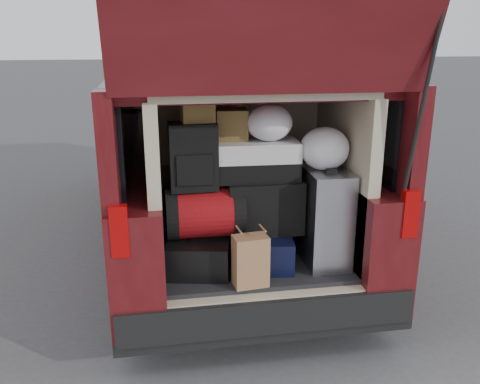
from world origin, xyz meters
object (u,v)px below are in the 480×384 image
object	(u,v)px
black_hardshell	(200,250)
silver_roller	(325,217)
kraft_bag	(251,261)
backpack	(193,156)
navy_hardshell	(260,247)
twotone_duffel	(255,160)
red_duffel	(205,213)
black_soft_case	(264,205)

from	to	relation	value
black_hardshell	silver_roller	size ratio (longest dim) A/B	0.85
kraft_bag	backpack	xyz separation A→B (m)	(-0.31, 0.32, 0.60)
navy_hardshell	backpack	world-z (taller)	backpack
black_hardshell	twotone_duffel	size ratio (longest dim) A/B	0.97
navy_hardshell	twotone_duffel	size ratio (longest dim) A/B	0.88
black_hardshell	backpack	world-z (taller)	backpack
kraft_bag	red_duffel	xyz separation A→B (m)	(-0.25, 0.31, 0.22)
kraft_bag	twotone_duffel	bearing A→B (deg)	69.36
navy_hardshell	red_duffel	distance (m)	0.47
black_hardshell	navy_hardshell	world-z (taller)	black_hardshell
silver_roller	black_soft_case	size ratio (longest dim) A/B	1.30
silver_roller	black_soft_case	distance (m)	0.42
kraft_bag	navy_hardshell	bearing A→B (deg)	61.34
silver_roller	twotone_duffel	bearing A→B (deg)	164.38
silver_roller	backpack	distance (m)	0.98
silver_roller	backpack	size ratio (longest dim) A/B	1.52
black_hardshell	black_soft_case	size ratio (longest dim) A/B	1.11
backpack	twotone_duffel	size ratio (longest dim) A/B	0.75
navy_hardshell	silver_roller	bearing A→B (deg)	-0.65
navy_hardshell	backpack	distance (m)	0.79
black_hardshell	silver_roller	world-z (taller)	silver_roller
black_soft_case	black_hardshell	bearing A→B (deg)	-177.18
black_hardshell	navy_hardshell	bearing A→B (deg)	8.31
navy_hardshell	black_soft_case	size ratio (longest dim) A/B	1.00
kraft_bag	twotone_duffel	size ratio (longest dim) A/B	0.57
navy_hardshell	red_duffel	xyz separation A→B (m)	(-0.38, -0.01, 0.28)
kraft_bag	twotone_duffel	xyz separation A→B (m)	(0.10, 0.39, 0.55)
kraft_bag	black_hardshell	bearing A→B (deg)	123.21
navy_hardshell	twotone_duffel	world-z (taller)	twotone_duffel
navy_hardshell	silver_roller	world-z (taller)	silver_roller
navy_hardshell	backpack	size ratio (longest dim) A/B	1.17
black_soft_case	silver_roller	bearing A→B (deg)	-13.74
navy_hardshell	twotone_duffel	distance (m)	0.61
navy_hardshell	red_duffel	bearing A→B (deg)	-170.82
red_duffel	twotone_duffel	size ratio (longest dim) A/B	0.88
kraft_bag	red_duffel	size ratio (longest dim) A/B	0.65
navy_hardshell	silver_roller	xyz separation A→B (m)	(0.43, -0.06, 0.22)
backpack	twotone_duffel	xyz separation A→B (m)	(0.41, 0.07, -0.06)
black_soft_case	navy_hardshell	bearing A→B (deg)	-124.88
navy_hardshell	black_hardshell	bearing A→B (deg)	-174.80
kraft_bag	black_soft_case	xyz separation A→B (m)	(0.16, 0.36, 0.24)
silver_roller	red_duffel	bearing A→B (deg)	176.66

